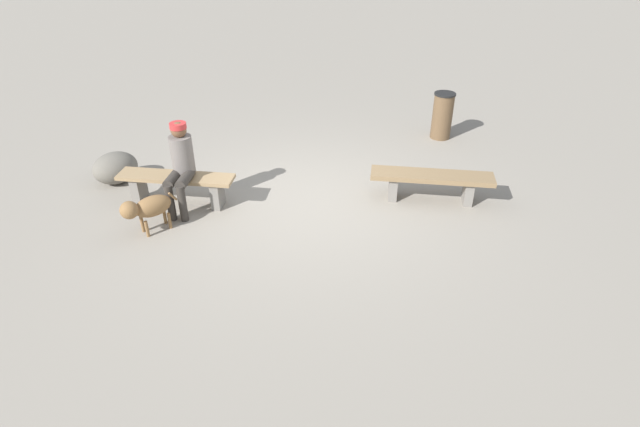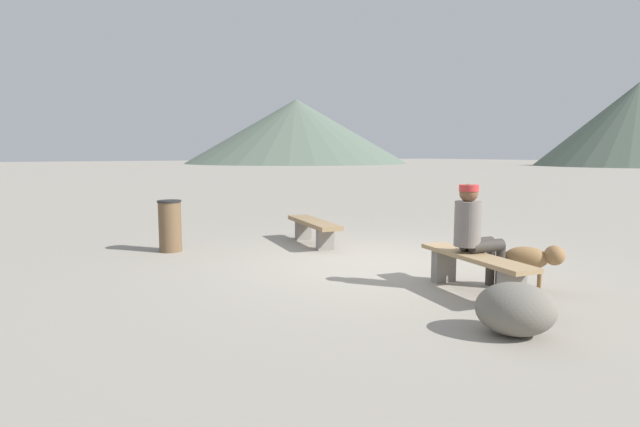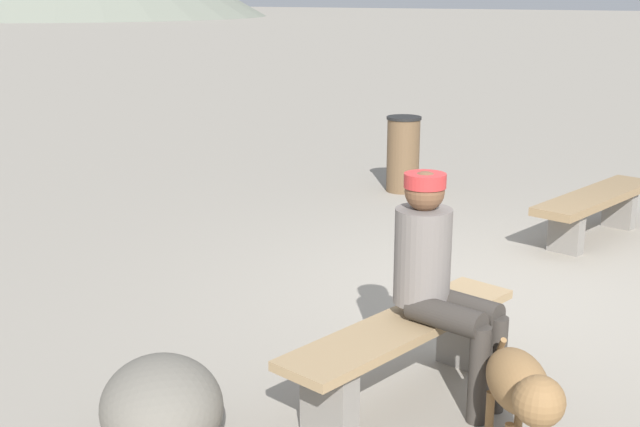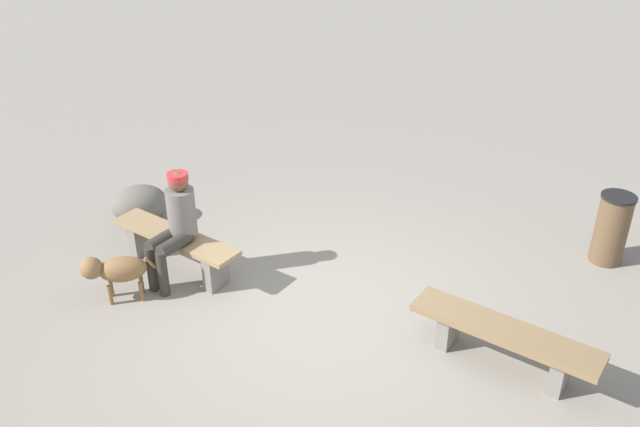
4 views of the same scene
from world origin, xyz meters
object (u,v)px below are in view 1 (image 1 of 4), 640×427
Objects in this scene: bench_right at (177,184)px; boulder at (115,168)px; seated_person at (180,162)px; dog at (147,208)px; bench_left at (431,181)px; trash_bin at (442,116)px.

boulder is at bearing -23.54° from bench_right.
boulder is at bearing -25.53° from seated_person.
dog is 0.94× the size of boulder.
seated_person is at bearing -157.32° from dog.
bench_right is 2.60× the size of dog.
bench_left is 1.42× the size of seated_person.
dog is at bearing 20.23° from bench_left.
bench_right is at bearing 145.13° from boulder.
trash_bin is 5.77m from boulder.
bench_left is 3.60m from seated_person.
dog is at bearing 119.47° from boulder.
seated_person is at bearing 143.94° from boulder.
seated_person reaches higher than boulder.
trash_bin is at bearing -97.13° from bench_left.
bench_right is at bearing 9.33° from bench_left.
seated_person is (-0.13, 0.13, 0.41)m from bench_right.
bench_left is at bearing 152.96° from dog.
boulder is (0.86, -1.51, -0.14)m from dog.
bench_right is 1.35× the size of seated_person.
bench_left is at bearing 169.45° from boulder.
bench_left is 3.71m from bench_right.
seated_person is at bearing 146.69° from bench_right.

